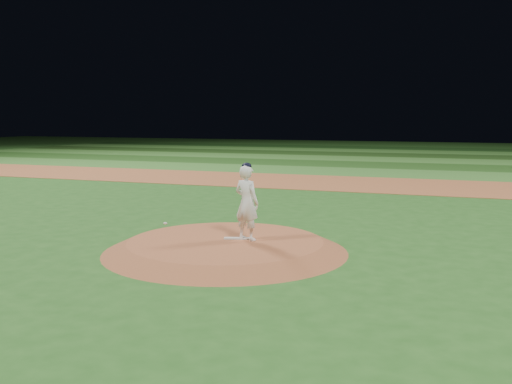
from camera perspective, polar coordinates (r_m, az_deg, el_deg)
name	(u,v)px	position (r m, az deg, el deg)	size (l,w,h in m)	color
ground	(226,251)	(12.97, -3.06, -5.92)	(120.00, 120.00, 0.00)	#24581C
infield_dirt_band	(347,183)	(26.24, 9.05, 0.87)	(70.00, 6.00, 0.02)	#9F5831
outfield_stripe_0	(366,172)	(31.63, 10.97, 1.94)	(70.00, 5.00, 0.02)	#37742A
outfield_stripe_1	(379,165)	(36.55, 12.23, 2.65)	(70.00, 5.00, 0.02)	#1F4917
outfield_stripe_2	(389,160)	(41.50, 13.19, 3.18)	(70.00, 5.00, 0.02)	#39772B
outfield_stripe_3	(397,155)	(46.45, 13.94, 3.60)	(70.00, 5.00, 0.02)	#1D4014
outfield_stripe_4	(404,151)	(51.42, 14.56, 3.94)	(70.00, 5.00, 0.02)	#3A792C
outfield_stripe_5	(409,149)	(56.39, 15.06, 4.22)	(70.00, 5.00, 0.02)	#184115
pitchers_mound	(226,246)	(12.94, -3.06, -5.38)	(5.50, 5.50, 0.25)	#9F5531
pitching_rubber	(238,238)	(13.02, -1.85, -4.65)	(0.62, 0.16, 0.03)	silver
rosin_bag	(165,223)	(14.93, -9.07, -3.11)	(0.11, 0.11, 0.06)	beige
pitcher_on_mound	(247,202)	(12.78, -0.93, -1.02)	(0.71, 0.58, 1.75)	white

